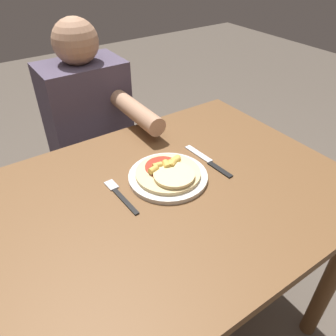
% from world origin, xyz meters
% --- Properties ---
extents(ground_plane, '(8.00, 8.00, 0.00)m').
position_xyz_m(ground_plane, '(0.00, 0.00, 0.00)').
color(ground_plane, brown).
extents(dining_table, '(1.07, 0.81, 0.76)m').
position_xyz_m(dining_table, '(0.00, 0.00, 0.64)').
color(dining_table, brown).
rests_on(dining_table, ground_plane).
extents(plate, '(0.25, 0.25, 0.01)m').
position_xyz_m(plate, '(0.02, 0.05, 0.77)').
color(plate, silver).
rests_on(plate, dining_table).
extents(pizza, '(0.20, 0.20, 0.04)m').
position_xyz_m(pizza, '(0.02, 0.05, 0.79)').
color(pizza, '#E0C689').
rests_on(pizza, plate).
extents(fork, '(0.03, 0.18, 0.00)m').
position_xyz_m(fork, '(-0.14, 0.07, 0.77)').
color(fork, black).
rests_on(fork, dining_table).
extents(knife, '(0.03, 0.22, 0.00)m').
position_xyz_m(knife, '(0.18, 0.05, 0.77)').
color(knife, black).
rests_on(knife, dining_table).
extents(person_diner, '(0.34, 0.52, 1.13)m').
position_xyz_m(person_diner, '(0.00, 0.64, 0.65)').
color(person_diner, '#2D2D38').
rests_on(person_diner, ground_plane).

